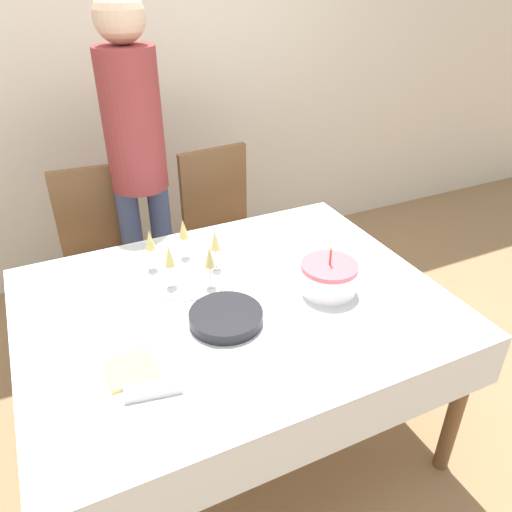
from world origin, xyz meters
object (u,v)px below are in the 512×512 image
person_standing (136,145)px  dining_chair_far_right (224,228)px  birthday_cake (329,277)px  plate_stack_main (226,317)px  dining_chair_far_left (104,254)px  champagne_tray (187,260)px

person_standing → dining_chair_far_right: bearing=-4.2°
birthday_cake → plate_stack_main: 0.43m
dining_chair_far_left → birthday_cake: 1.26m
dining_chair_far_right → birthday_cake: bearing=-88.7°
plate_stack_main → dining_chair_far_right: bearing=68.4°
person_standing → dining_chair_far_left: bearing=-172.4°
plate_stack_main → person_standing: person_standing is taller
dining_chair_far_right → dining_chair_far_left: bearing=180.0°
dining_chair_far_right → person_standing: size_ratio=0.55×
dining_chair_far_left → plate_stack_main: dining_chair_far_left is taller
plate_stack_main → person_standing: 1.10m
dining_chair_far_right → birthday_cake: size_ratio=4.36×
dining_chair_far_right → birthday_cake: 1.05m
dining_chair_far_left → champagne_tray: (0.24, -0.67, 0.27)m
dining_chair_far_right → birthday_cake: (0.02, -1.01, 0.26)m
plate_stack_main → birthday_cake: bearing=1.7°
dining_chair_far_left → champagne_tray: size_ratio=2.50×
dining_chair_far_right → champagne_tray: 0.84m
dining_chair_far_right → champagne_tray: size_ratio=2.50×
plate_stack_main → dining_chair_far_left: bearing=104.3°
dining_chair_far_right → birthday_cake: dining_chair_far_right is taller
dining_chair_far_left → dining_chair_far_right: bearing=-0.0°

